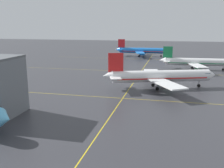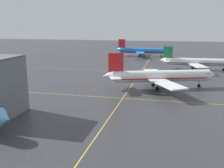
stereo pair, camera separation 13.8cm
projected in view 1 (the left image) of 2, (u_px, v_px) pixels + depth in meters
The scene contains 4 objects.
airliner_second_row at pixel (160, 76), 81.01m from camera, with size 35.62×30.49×11.39m.
airliner_third_row at pixel (196, 62), 114.94m from camera, with size 32.87×28.32×10.22m.
airliner_far_left_stand at pixel (142, 51), 164.08m from camera, with size 34.27×29.60×10.67m.
taxiway_markings at pixel (134, 82), 90.53m from camera, with size 115.19×183.50×0.01m.
Camera 1 is at (12.50, -27.25, 19.74)m, focal length 41.31 mm.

